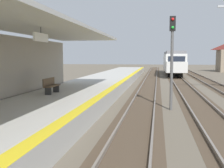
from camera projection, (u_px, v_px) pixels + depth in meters
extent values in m
cube|color=#B7B5AD|center=(71.00, 98.00, 16.84)|extent=(5.00, 80.00, 0.90)
cube|color=yellow|center=(106.00, 92.00, 16.42)|extent=(0.50, 80.00, 0.01)
cube|color=#B2B2AD|center=(7.00, 19.00, 9.79)|extent=(4.40, 24.00, 0.16)
cube|color=white|center=(41.00, 37.00, 11.74)|extent=(0.08, 1.40, 0.36)
cylinder|color=#333333|center=(41.00, 30.00, 11.71)|extent=(0.03, 0.03, 0.27)
cube|color=#4C3D2D|center=(145.00, 98.00, 20.08)|extent=(2.34, 120.00, 0.01)
cube|color=slate|center=(136.00, 96.00, 20.19)|extent=(0.08, 120.00, 0.15)
cube|color=slate|center=(155.00, 97.00, 19.95)|extent=(0.08, 120.00, 0.15)
cube|color=#4C3D2D|center=(193.00, 99.00, 19.52)|extent=(2.34, 120.00, 0.01)
cube|color=slate|center=(183.00, 97.00, 19.63)|extent=(0.08, 120.00, 0.15)
cube|color=slate|center=(204.00, 98.00, 19.39)|extent=(0.08, 120.00, 0.15)
cube|color=silver|center=(173.00, 62.00, 46.75)|extent=(2.90, 18.00, 2.70)
cube|color=slate|center=(173.00, 53.00, 46.59)|extent=(2.67, 18.00, 0.44)
cube|color=black|center=(177.00, 61.00, 37.85)|extent=(2.32, 0.06, 1.21)
cube|color=silver|center=(177.00, 67.00, 37.17)|extent=(2.78, 1.60, 1.49)
cube|color=black|center=(182.00, 60.00, 46.46)|extent=(0.04, 15.84, 0.86)
cylinder|color=#333333|center=(172.00, 50.00, 50.06)|extent=(0.06, 0.06, 0.90)
cube|color=black|center=(175.00, 74.00, 41.17)|extent=(2.17, 2.20, 0.72)
cube|color=black|center=(171.00, 71.00, 52.65)|extent=(2.17, 2.20, 0.72)
cylinder|color=#4C4C4C|center=(172.00, 71.00, 15.21)|extent=(0.16, 0.16, 4.40)
cube|color=black|center=(173.00, 24.00, 14.95)|extent=(0.32, 0.24, 0.80)
sphere|color=red|center=(173.00, 19.00, 14.79)|extent=(0.16, 0.16, 0.16)
sphere|color=green|center=(173.00, 27.00, 14.84)|extent=(0.16, 0.16, 0.16)
cube|color=brown|center=(52.00, 86.00, 15.60)|extent=(0.44, 1.60, 0.06)
cube|color=brown|center=(49.00, 82.00, 15.61)|extent=(0.06, 1.60, 0.40)
cube|color=#333333|center=(48.00, 91.00, 15.04)|extent=(0.36, 0.08, 0.44)
cube|color=#333333|center=(56.00, 88.00, 16.22)|extent=(0.36, 0.08, 0.44)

